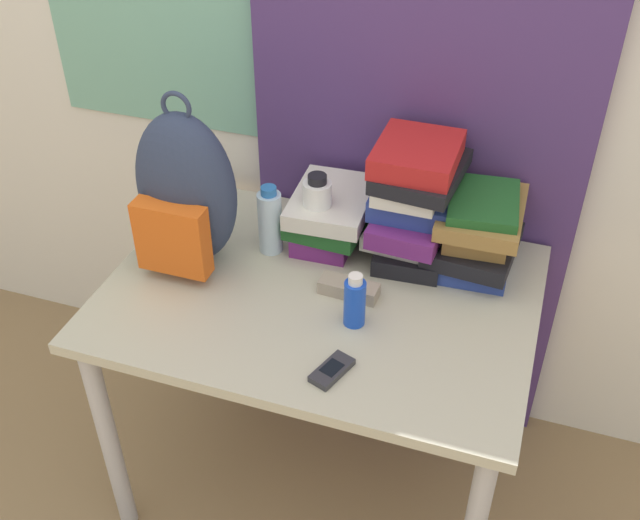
{
  "coord_description": "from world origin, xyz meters",
  "views": [
    {
      "loc": [
        0.47,
        -1.0,
        1.94
      ],
      "look_at": [
        0.0,
        0.38,
        0.84
      ],
      "focal_mm": 42.0,
      "sensor_mm": 36.0,
      "label": 1
    }
  ],
  "objects_px": {
    "cell_phone": "(332,370)",
    "backpack": "(185,194)",
    "sports_bottle": "(317,216)",
    "sunglasses_case": "(349,288)",
    "book_stack_right": "(478,232)",
    "sunscreen_bottle": "(355,301)",
    "water_bottle": "(270,221)",
    "book_stack_center": "(414,201)",
    "book_stack_left": "(331,214)"
  },
  "relations": [
    {
      "from": "sunscreen_bottle",
      "to": "backpack",
      "type": "bearing_deg",
      "value": 167.54
    },
    {
      "from": "book_stack_left",
      "to": "sunscreen_bottle",
      "type": "distance_m",
      "value": 0.35
    },
    {
      "from": "book_stack_center",
      "to": "water_bottle",
      "type": "height_order",
      "value": "book_stack_center"
    },
    {
      "from": "book_stack_center",
      "to": "sunscreen_bottle",
      "type": "xyz_separation_m",
      "value": [
        -0.06,
        -0.32,
        -0.1
      ]
    },
    {
      "from": "book_stack_right",
      "to": "cell_phone",
      "type": "xyz_separation_m",
      "value": [
        -0.23,
        -0.5,
        -0.1
      ]
    },
    {
      "from": "book_stack_left",
      "to": "water_bottle",
      "type": "height_order",
      "value": "water_bottle"
    },
    {
      "from": "cell_phone",
      "to": "book_stack_left",
      "type": "bearing_deg",
      "value": 108.18
    },
    {
      "from": "book_stack_right",
      "to": "sports_bottle",
      "type": "distance_m",
      "value": 0.42
    },
    {
      "from": "water_bottle",
      "to": "cell_phone",
      "type": "xyz_separation_m",
      "value": [
        0.3,
        -0.39,
        -0.08
      ]
    },
    {
      "from": "book_stack_center",
      "to": "cell_phone",
      "type": "distance_m",
      "value": 0.52
    },
    {
      "from": "cell_phone",
      "to": "sunglasses_case",
      "type": "distance_m",
      "value": 0.28
    },
    {
      "from": "cell_phone",
      "to": "water_bottle",
      "type": "bearing_deg",
      "value": 127.49
    },
    {
      "from": "cell_phone",
      "to": "sunglasses_case",
      "type": "xyz_separation_m",
      "value": [
        -0.04,
        0.27,
        0.01
      ]
    },
    {
      "from": "backpack",
      "to": "water_bottle",
      "type": "relative_size",
      "value": 2.42
    },
    {
      "from": "sports_bottle",
      "to": "cell_phone",
      "type": "height_order",
      "value": "sports_bottle"
    },
    {
      "from": "cell_phone",
      "to": "backpack",
      "type": "bearing_deg",
      "value": 149.53
    },
    {
      "from": "backpack",
      "to": "sports_bottle",
      "type": "xyz_separation_m",
      "value": [
        0.3,
        0.15,
        -0.09
      ]
    },
    {
      "from": "backpack",
      "to": "book_stack_right",
      "type": "distance_m",
      "value": 0.75
    },
    {
      "from": "water_bottle",
      "to": "sunglasses_case",
      "type": "relative_size",
      "value": 1.29
    },
    {
      "from": "water_bottle",
      "to": "book_stack_right",
      "type": "bearing_deg",
      "value": 11.43
    },
    {
      "from": "book_stack_right",
      "to": "sunscreen_bottle",
      "type": "bearing_deg",
      "value": -126.02
    },
    {
      "from": "backpack",
      "to": "book_stack_right",
      "type": "xyz_separation_m",
      "value": [
        0.71,
        0.21,
        -0.1
      ]
    },
    {
      "from": "cell_phone",
      "to": "sunscreen_bottle",
      "type": "bearing_deg",
      "value": 90.41
    },
    {
      "from": "backpack",
      "to": "sunscreen_bottle",
      "type": "height_order",
      "value": "backpack"
    },
    {
      "from": "backpack",
      "to": "sunscreen_bottle",
      "type": "distance_m",
      "value": 0.51
    },
    {
      "from": "backpack",
      "to": "sunglasses_case",
      "type": "height_order",
      "value": "backpack"
    },
    {
      "from": "book_stack_left",
      "to": "water_bottle",
      "type": "xyz_separation_m",
      "value": [
        -0.14,
        -0.1,
        0.01
      ]
    },
    {
      "from": "sunscreen_bottle",
      "to": "book_stack_right",
      "type": "bearing_deg",
      "value": 53.98
    },
    {
      "from": "sports_bottle",
      "to": "book_stack_center",
      "type": "bearing_deg",
      "value": 15.93
    },
    {
      "from": "sunscreen_bottle",
      "to": "cell_phone",
      "type": "relative_size",
      "value": 1.19
    },
    {
      "from": "book_stack_left",
      "to": "sunglasses_case",
      "type": "distance_m",
      "value": 0.25
    },
    {
      "from": "sunglasses_case",
      "to": "book_stack_left",
      "type": "bearing_deg",
      "value": 118.37
    },
    {
      "from": "sports_bottle",
      "to": "book_stack_right",
      "type": "bearing_deg",
      "value": 9.44
    },
    {
      "from": "book_stack_right",
      "to": "sports_bottle",
      "type": "bearing_deg",
      "value": -170.56
    },
    {
      "from": "sunglasses_case",
      "to": "sports_bottle",
      "type": "bearing_deg",
      "value": 131.3
    },
    {
      "from": "sports_bottle",
      "to": "sunglasses_case",
      "type": "relative_size",
      "value": 1.53
    },
    {
      "from": "book_stack_left",
      "to": "water_bottle",
      "type": "bearing_deg",
      "value": -143.53
    },
    {
      "from": "book_stack_right",
      "to": "sunscreen_bottle",
      "type": "xyz_separation_m",
      "value": [
        -0.23,
        -0.32,
        -0.04
      ]
    },
    {
      "from": "book_stack_center",
      "to": "sports_bottle",
      "type": "xyz_separation_m",
      "value": [
        -0.24,
        -0.07,
        -0.05
      ]
    },
    {
      "from": "book_stack_center",
      "to": "cell_phone",
      "type": "relative_size",
      "value": 2.72
    },
    {
      "from": "sports_bottle",
      "to": "water_bottle",
      "type": "bearing_deg",
      "value": -161.92
    },
    {
      "from": "book_stack_left",
      "to": "cell_phone",
      "type": "distance_m",
      "value": 0.52
    },
    {
      "from": "book_stack_center",
      "to": "cell_phone",
      "type": "height_order",
      "value": "book_stack_center"
    },
    {
      "from": "book_stack_left",
      "to": "sports_bottle",
      "type": "relative_size",
      "value": 1.21
    },
    {
      "from": "water_bottle",
      "to": "sports_bottle",
      "type": "distance_m",
      "value": 0.13
    },
    {
      "from": "backpack",
      "to": "book_stack_center",
      "type": "distance_m",
      "value": 0.58
    },
    {
      "from": "book_stack_right",
      "to": "water_bottle",
      "type": "bearing_deg",
      "value": -168.57
    },
    {
      "from": "book_stack_left",
      "to": "sports_bottle",
      "type": "height_order",
      "value": "sports_bottle"
    },
    {
      "from": "book_stack_left",
      "to": "book_stack_center",
      "type": "xyz_separation_m",
      "value": [
        0.22,
        0.01,
        0.08
      ]
    },
    {
      "from": "sunscreen_bottle",
      "to": "sunglasses_case",
      "type": "distance_m",
      "value": 0.12
    }
  ]
}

